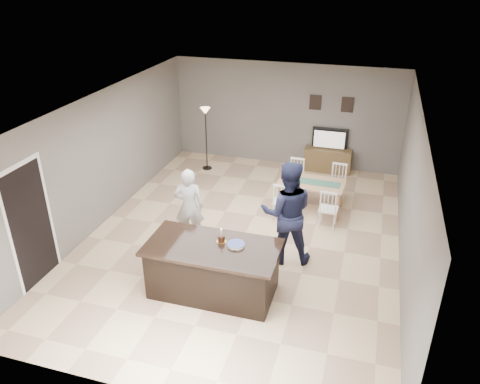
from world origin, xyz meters
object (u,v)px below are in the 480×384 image
(kitchen_island, at_px, (213,269))
(plate_stack, at_px, (236,245))
(tv_console, at_px, (327,160))
(woman, at_px, (189,206))
(dining_table, at_px, (311,187))
(birthday_cake, at_px, (221,238))
(floor_lamp, at_px, (206,122))
(television, at_px, (330,139))
(man, at_px, (287,213))

(kitchen_island, relative_size, plate_stack, 7.52)
(tv_console, height_order, woman, woman)
(dining_table, bearing_deg, birthday_cake, -105.22)
(kitchen_island, relative_size, woman, 1.39)
(woman, distance_m, floor_lamp, 3.62)
(dining_table, height_order, floor_lamp, floor_lamp)
(kitchen_island, height_order, television, television)
(kitchen_island, bearing_deg, dining_table, 71.80)
(man, relative_size, dining_table, 1.18)
(tv_console, height_order, birthday_cake, birthday_cake)
(tv_console, relative_size, man, 0.62)
(television, bearing_deg, birthday_cake, 78.60)
(plate_stack, relative_size, dining_table, 0.17)
(television, relative_size, birthday_cake, 3.78)
(birthday_cake, bearing_deg, television, 78.60)
(plate_stack, distance_m, floor_lamp, 5.22)
(television, xyz_separation_m, woman, (-2.15, -4.29, -0.09))
(dining_table, bearing_deg, plate_stack, -100.58)
(tv_console, distance_m, dining_table, 2.25)
(television, height_order, floor_lamp, floor_lamp)
(woman, height_order, dining_table, woman)
(tv_console, bearing_deg, floor_lamp, -166.19)
(floor_lamp, bearing_deg, kitchen_island, -68.75)
(tv_console, height_order, dining_table, dining_table)
(television, height_order, plate_stack, television)
(tv_console, distance_m, plate_stack, 5.55)
(kitchen_island, relative_size, television, 2.35)
(television, distance_m, floor_lamp, 3.21)
(woman, bearing_deg, plate_stack, 122.83)
(woman, relative_size, dining_table, 0.94)
(birthday_cake, relative_size, dining_table, 0.15)
(man, bearing_deg, dining_table, -107.82)
(dining_table, distance_m, floor_lamp, 3.40)
(tv_console, relative_size, plate_stack, 4.20)
(plate_stack, height_order, floor_lamp, floor_lamp)
(television, xyz_separation_m, man, (-0.25, -4.36, 0.11))
(tv_console, height_order, television, television)
(television, bearing_deg, tv_console, 90.00)
(kitchen_island, distance_m, man, 1.68)
(tv_console, distance_m, floor_lamp, 3.32)
(tv_console, relative_size, woman, 0.77)
(kitchen_island, xyz_separation_m, man, (0.95, 1.28, 0.52))
(birthday_cake, distance_m, floor_lamp, 5.06)
(tv_console, xyz_separation_m, birthday_cake, (-1.10, -5.40, 0.66))
(television, xyz_separation_m, floor_lamp, (-3.07, -0.83, 0.43))
(television, distance_m, man, 4.37)
(tv_console, xyz_separation_m, man, (-0.25, -4.29, 0.67))
(man, bearing_deg, tv_console, -107.04)
(television, relative_size, man, 0.47)
(plate_stack, bearing_deg, kitchen_island, -162.31)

